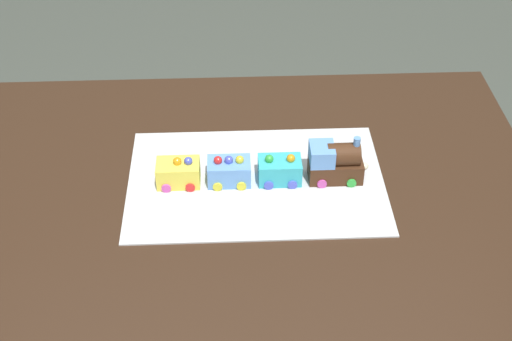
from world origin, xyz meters
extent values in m
cube|color=#382316|center=(0.00, 0.00, 0.72)|extent=(1.40, 1.00, 0.03)
cube|color=#382316|center=(-0.64, -0.44, 0.35)|extent=(0.07, 0.07, 0.71)
cube|color=#382316|center=(0.64, -0.44, 0.35)|extent=(0.07, 0.07, 0.71)
cube|color=silver|center=(-0.03, -0.03, 0.74)|extent=(0.60, 0.40, 0.00)
cube|color=#472816|center=(-0.21, -0.03, 0.77)|extent=(0.12, 0.06, 0.05)
cylinder|color=#472816|center=(-0.23, -0.03, 0.81)|extent=(0.07, 0.05, 0.05)
cube|color=#669EEA|center=(-0.18, -0.03, 0.82)|extent=(0.06, 0.06, 0.04)
cylinder|color=#669EEA|center=(-0.26, -0.03, 0.84)|extent=(0.02, 0.02, 0.03)
sphere|color=#F4EFCC|center=(-0.28, -0.03, 0.78)|extent=(0.02, 0.02, 0.02)
cylinder|color=#4C59D8|center=(-0.25, -0.07, 0.76)|extent=(0.02, 0.01, 0.02)
cylinder|color=#D84CB2|center=(-0.18, -0.07, 0.76)|extent=(0.02, 0.01, 0.02)
cylinder|color=green|center=(-0.25, 0.00, 0.76)|extent=(0.02, 0.01, 0.02)
cylinder|color=#D84CB2|center=(-0.18, 0.00, 0.76)|extent=(0.02, 0.01, 0.02)
cube|color=#38B7C6|center=(-0.08, -0.03, 0.77)|extent=(0.10, 0.06, 0.06)
cylinder|color=#D84CB2|center=(-0.11, -0.07, 0.76)|extent=(0.02, 0.01, 0.02)
cylinder|color=#4C59D8|center=(-0.06, -0.07, 0.76)|extent=(0.02, 0.01, 0.02)
cylinder|color=#4C59D8|center=(-0.11, 0.00, 0.76)|extent=(0.02, 0.01, 0.02)
cylinder|color=#4C59D8|center=(-0.06, 0.00, 0.76)|extent=(0.02, 0.01, 0.02)
sphere|color=green|center=(-0.06, -0.03, 0.81)|extent=(0.02, 0.02, 0.02)
sphere|color=orange|center=(-0.11, -0.03, 0.81)|extent=(0.02, 0.02, 0.02)
cube|color=#669EEA|center=(0.04, -0.03, 0.77)|extent=(0.10, 0.06, 0.06)
cylinder|color=yellow|center=(0.01, -0.07, 0.76)|extent=(0.02, 0.01, 0.02)
cylinder|color=#D84CB2|center=(0.06, -0.07, 0.76)|extent=(0.02, 0.01, 0.02)
cylinder|color=yellow|center=(0.01, 0.00, 0.76)|extent=(0.02, 0.01, 0.02)
cylinder|color=yellow|center=(0.06, 0.00, 0.76)|extent=(0.02, 0.01, 0.02)
sphere|color=yellow|center=(0.01, -0.03, 0.81)|extent=(0.02, 0.02, 0.02)
sphere|color=#4C59D8|center=(0.04, -0.03, 0.81)|extent=(0.02, 0.02, 0.02)
sphere|color=red|center=(0.06, -0.03, 0.81)|extent=(0.02, 0.02, 0.02)
cube|color=#F4E04C|center=(0.15, -0.03, 0.77)|extent=(0.10, 0.06, 0.06)
cylinder|color=red|center=(0.13, -0.07, 0.76)|extent=(0.02, 0.01, 0.02)
cylinder|color=#D84CB2|center=(0.18, -0.07, 0.76)|extent=(0.02, 0.01, 0.02)
cylinder|color=red|center=(0.13, 0.00, 0.76)|extent=(0.02, 0.01, 0.02)
cylinder|color=#D84CB2|center=(0.18, 0.00, 0.76)|extent=(0.02, 0.01, 0.02)
sphere|color=orange|center=(0.15, -0.03, 0.81)|extent=(0.02, 0.02, 0.02)
sphere|color=#4C59D8|center=(0.13, -0.03, 0.81)|extent=(0.02, 0.02, 0.02)
camera|label=1|loc=(0.03, 1.24, 1.81)|focal=49.73mm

